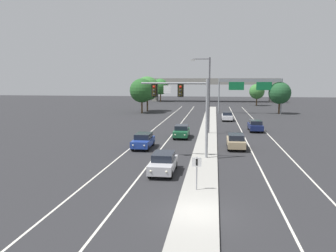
{
  "coord_description": "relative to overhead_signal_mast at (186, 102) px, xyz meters",
  "views": [
    {
      "loc": [
        0.88,
        -17.9,
        7.29
      ],
      "look_at": [
        -3.2,
        11.89,
        3.2
      ],
      "focal_mm": 36.7,
      "sensor_mm": 36.0,
      "label": 1
    }
  ],
  "objects": [
    {
      "name": "highway_sign_gantry",
      "position": [
        9.94,
        43.63,
        0.88
      ],
      "size": [
        13.28,
        0.42,
        7.5
      ],
      "color": "gray",
      "rests_on": "ground"
    },
    {
      "name": "car_oncoming_blue",
      "position": [
        -4.9,
        4.25,
        -4.46
      ],
      "size": [
        1.82,
        4.47,
        1.58
      ],
      "color": "navy",
      "rests_on": "ground"
    },
    {
      "name": "car_oncoming_silver",
      "position": [
        -1.31,
        -5.17,
        -4.46
      ],
      "size": [
        1.83,
        4.47,
        1.58
      ],
      "color": "#B7B7BC",
      "rests_on": "ground"
    },
    {
      "name": "lane_stripe_oncoming_center",
      "position": [
        -2.96,
        11.79,
        -5.28
      ],
      "size": [
        0.14,
        100.0,
        0.01
      ],
      "primitive_type": "cube",
      "color": "silver",
      "rests_on": "ground"
    },
    {
      "name": "street_lamp_median",
      "position": [
        1.63,
        14.71,
        0.51
      ],
      "size": [
        2.58,
        0.28,
        10.0
      ],
      "color": "#4C4C51",
      "rests_on": "median_island"
    },
    {
      "name": "median_sign_post",
      "position": [
        1.53,
        -9.43,
        -3.7
      ],
      "size": [
        0.6,
        0.1,
        2.2
      ],
      "color": "gray",
      "rests_on": "median_island"
    },
    {
      "name": "car_oncoming_green",
      "position": [
        -1.49,
        11.4,
        -4.46
      ],
      "size": [
        1.87,
        4.49,
        1.58
      ],
      "color": "#195633",
      "rests_on": "ground"
    },
    {
      "name": "tree_far_left_b",
      "position": [
        -13.09,
        41.77,
        -0.38
      ],
      "size": [
        5.19,
        5.19,
        7.51
      ],
      "color": "#4C3823",
      "rests_on": "ground"
    },
    {
      "name": "car_receding_tan",
      "position": [
        4.89,
        5.3,
        -4.46
      ],
      "size": [
        1.83,
        4.48,
        1.58
      ],
      "color": "tan",
      "rests_on": "ground"
    },
    {
      "name": "lane_stripe_receding_center",
      "position": [
        6.44,
        11.79,
        -5.28
      ],
      "size": [
        0.14,
        100.0,
        0.01
      ],
      "primitive_type": "cube",
      "color": "silver",
      "rests_on": "ground"
    },
    {
      "name": "edge_stripe_right",
      "position": [
        9.74,
        11.79,
        -5.28
      ],
      "size": [
        0.14,
        100.0,
        0.01
      ],
      "primitive_type": "cube",
      "color": "silver",
      "rests_on": "ground"
    },
    {
      "name": "car_receding_navy",
      "position": [
        8.35,
        18.14,
        -4.46
      ],
      "size": [
        1.83,
        4.48,
        1.58
      ],
      "color": "#141E4C",
      "rests_on": "ground"
    },
    {
      "name": "overhead_signal_mast",
      "position": [
        0.0,
        0.0,
        0.0
      ],
      "size": [
        6.16,
        0.44,
        7.2
      ],
      "color": "gray",
      "rests_on": "median_island"
    },
    {
      "name": "ground_plane",
      "position": [
        1.74,
        -13.21,
        -5.28
      ],
      "size": [
        260.0,
        260.0,
        0.0
      ],
      "primitive_type": "plane",
      "color": "#28282B"
    },
    {
      "name": "tree_far_right_b",
      "position": [
        16.18,
        44.29,
        -0.86
      ],
      "size": [
        4.69,
        4.69,
        6.78
      ],
      "color": "#4C3823",
      "rests_on": "ground"
    },
    {
      "name": "tree_far_left_c",
      "position": [
        -15.22,
        80.89,
        -0.31
      ],
      "size": [
        5.27,
        5.27,
        7.62
      ],
      "color": "#4C3823",
      "rests_on": "ground"
    },
    {
      "name": "tree_far_right_c",
      "position": [
        14.12,
        67.02,
        -1.32
      ],
      "size": [
        4.19,
        4.19,
        6.07
      ],
      "color": "#4C3823",
      "rests_on": "ground"
    },
    {
      "name": "overpass_bridge",
      "position": [
        1.74,
        83.25,
        0.5
      ],
      "size": [
        42.4,
        6.4,
        7.65
      ],
      "color": "gray",
      "rests_on": "ground"
    },
    {
      "name": "edge_stripe_left",
      "position": [
        -6.26,
        11.79,
        -5.28
      ],
      "size": [
        0.14,
        100.0,
        0.01
      ],
      "primitive_type": "cube",
      "color": "silver",
      "rests_on": "ground"
    },
    {
      "name": "tree_far_left_a",
      "position": [
        -12.81,
        46.48,
        -0.07
      ],
      "size": [
        5.51,
        5.51,
        7.98
      ],
      "color": "#4C3823",
      "rests_on": "ground"
    },
    {
      "name": "median_island",
      "position": [
        1.74,
        4.79,
        -5.21
      ],
      "size": [
        2.4,
        110.0,
        0.15
      ],
      "primitive_type": "cube",
      "color": "#9E9B93",
      "rests_on": "ground"
    },
    {
      "name": "car_receding_white",
      "position": [
        4.81,
        30.36,
        -4.46
      ],
      "size": [
        1.82,
        4.47,
        1.58
      ],
      "color": "silver",
      "rests_on": "ground"
    }
  ]
}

